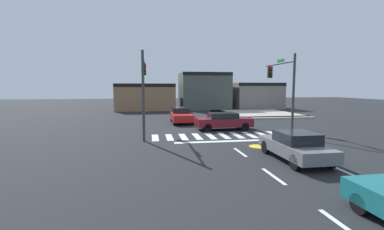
{
  "coord_description": "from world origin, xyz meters",
  "views": [
    {
      "loc": [
        -4.94,
        -23.28,
        3.63
      ],
      "look_at": [
        -1.1,
        0.45,
        1.05
      ],
      "focal_mm": 24.77,
      "sensor_mm": 36.0,
      "label": 1
    }
  ],
  "objects_px": {
    "traffic_signal_southeast": "(282,81)",
    "car_maroon": "(224,121)",
    "traffic_signal_southwest": "(144,79)",
    "car_red": "(181,115)",
    "car_gray": "(295,146)"
  },
  "relations": [
    {
      "from": "traffic_signal_southeast",
      "to": "car_maroon",
      "type": "height_order",
      "value": "traffic_signal_southeast"
    },
    {
      "from": "traffic_signal_southwest",
      "to": "car_red",
      "type": "bearing_deg",
      "value": -28.32
    },
    {
      "from": "car_gray",
      "to": "car_maroon",
      "type": "distance_m",
      "value": 9.73
    },
    {
      "from": "traffic_signal_southwest",
      "to": "traffic_signal_southeast",
      "type": "height_order",
      "value": "traffic_signal_southwest"
    },
    {
      "from": "traffic_signal_southwest",
      "to": "traffic_signal_southeast",
      "type": "distance_m",
      "value": 10.62
    },
    {
      "from": "traffic_signal_southeast",
      "to": "car_red",
      "type": "bearing_deg",
      "value": 44.83
    },
    {
      "from": "car_maroon",
      "to": "car_red",
      "type": "xyz_separation_m",
      "value": [
        -3.04,
        4.88,
        0.01
      ]
    },
    {
      "from": "car_red",
      "to": "car_gray",
      "type": "bearing_deg",
      "value": 15.07
    },
    {
      "from": "traffic_signal_southwest",
      "to": "car_maroon",
      "type": "distance_m",
      "value": 7.62
    },
    {
      "from": "car_gray",
      "to": "traffic_signal_southwest",
      "type": "bearing_deg",
      "value": 42.94
    },
    {
      "from": "traffic_signal_southeast",
      "to": "car_red",
      "type": "relative_size",
      "value": 1.33
    },
    {
      "from": "traffic_signal_southeast",
      "to": "car_red",
      "type": "distance_m",
      "value": 10.56
    },
    {
      "from": "car_maroon",
      "to": "car_red",
      "type": "distance_m",
      "value": 5.75
    },
    {
      "from": "traffic_signal_southeast",
      "to": "car_gray",
      "type": "relative_size",
      "value": 1.36
    },
    {
      "from": "car_gray",
      "to": "car_red",
      "type": "bearing_deg",
      "value": 15.07
    }
  ]
}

